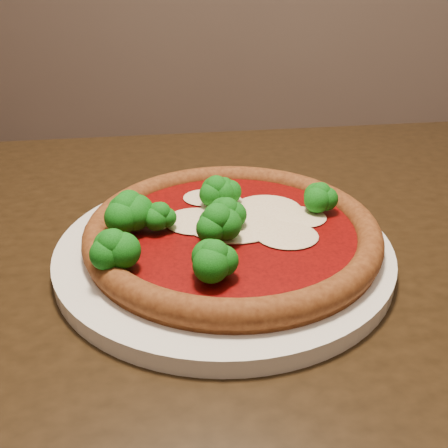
# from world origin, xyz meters

# --- Properties ---
(dining_table) EXTENTS (1.35, 1.13, 0.75)m
(dining_table) POSITION_xyz_m (-0.08, 0.02, 0.65)
(dining_table) COLOR black
(dining_table) RESTS_ON floor
(plate) EXTENTS (0.35, 0.35, 0.02)m
(plate) POSITION_xyz_m (-0.06, 0.03, 0.76)
(plate) COLOR silver
(plate) RESTS_ON dining_table
(pizza) EXTENTS (0.31, 0.31, 0.06)m
(pizza) POSITION_xyz_m (-0.06, 0.04, 0.78)
(pizza) COLOR brown
(pizza) RESTS_ON plate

